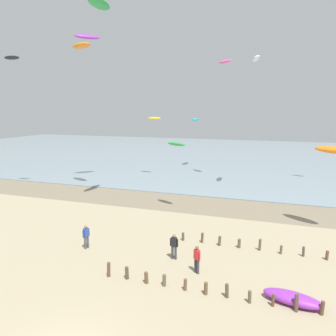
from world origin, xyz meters
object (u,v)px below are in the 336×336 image
Objects in this scene: person_by_waterline at (86,236)px; kite_aloft_11 at (87,37)px; kite_aloft_9 at (225,61)px; kite_aloft_5 at (12,58)px; kite_aloft_8 at (176,144)px; kite_aloft_6 at (154,118)px; grounded_kite at (293,298)px; person_left_flank at (174,246)px; kite_aloft_10 at (81,46)px; kite_aloft_4 at (256,59)px; kite_aloft_7 at (195,119)px; kite_aloft_12 at (99,3)px; person_right_flank at (197,259)px; kite_aloft_2 at (336,150)px.

kite_aloft_11 reaches higher than person_by_waterline.
kite_aloft_5 is at bearing -104.58° from kite_aloft_9.
kite_aloft_6 is at bearing -32.44° from kite_aloft_8.
person_left_flank is at bearing -9.33° from grounded_kite.
kite_aloft_10 is at bearing 122.17° from person_by_waterline.
kite_aloft_4 is 18.50m from kite_aloft_7.
kite_aloft_6 is 15.84m from kite_aloft_8.
kite_aloft_7 is (-0.58, 33.64, 7.14)m from person_by_waterline.
kite_aloft_10 is at bearing 15.20° from kite_aloft_8.
kite_aloft_10 is (-7.80, -20.32, 8.39)m from kite_aloft_7.
kite_aloft_6 reaches higher than kite_aloft_8.
kite_aloft_10 reaches higher than kite_aloft_5.
kite_aloft_7 reaches higher than person_left_flank.
kite_aloft_8 is at bearing 72.29° from person_by_waterline.
kite_aloft_12 reaches higher than kite_aloft_6.
kite_aloft_6 reaches higher than grounded_kite.
kite_aloft_4 is (1.47, 20.82, 14.26)m from person_right_flank.
kite_aloft_11 reaches higher than kite_aloft_6.
kite_aloft_7 is 0.94× the size of kite_aloft_11.
person_left_flank is 24.97m from kite_aloft_10.
grounded_kite is at bearing -29.83° from kite_aloft_9.
kite_aloft_6 is at bearing 177.67° from kite_aloft_2.
kite_aloft_7 reaches higher than kite_aloft_8.
kite_aloft_10 reaches higher than kite_aloft_8.
person_left_flank is 0.51× the size of kite_aloft_2.
kite_aloft_7 is (-6.90, 33.22, 7.14)m from person_left_flank.
kite_aloft_12 is (6.78, -8.58, 0.59)m from kite_aloft_11.
kite_aloft_12 reaches higher than kite_aloft_8.
kite_aloft_4 reaches higher than person_right_flank.
person_left_flank is 29.29m from kite_aloft_11.
kite_aloft_6 is at bearing -135.43° from kite_aloft_5.
person_left_flank is at bearing -63.02° from kite_aloft_6.
kite_aloft_11 is at bearing -109.87° from kite_aloft_9.
kite_aloft_6 is (-17.64, 26.61, 8.16)m from grounded_kite.
person_by_waterline is 1.00× the size of person_right_flank.
grounded_kite is 32.44m from kite_aloft_9.
kite_aloft_4 is at bearing -68.29° from grounded_kite.
kite_aloft_4 is 0.88× the size of kite_aloft_10.
kite_aloft_2 is 21.49m from kite_aloft_9.
person_by_waterline is 0.87× the size of kite_aloft_6.
person_right_flank is 0.51× the size of kite_aloft_2.
kite_aloft_5 reaches higher than kite_aloft_4.
kite_aloft_12 is at bearing -74.53° from kite_aloft_9.
person_left_flank is 0.61× the size of kite_aloft_4.
person_right_flank is 23.41m from kite_aloft_12.
kite_aloft_6 is (12.15, 12.64, -6.90)m from kite_aloft_5.
person_by_waterline is 19.79m from kite_aloft_2.
person_by_waterline is 0.59× the size of grounded_kite.
kite_aloft_11 is (-1.76, 3.99, 1.84)m from kite_aloft_10.
grounded_kite is 36.18m from kite_aloft_5.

